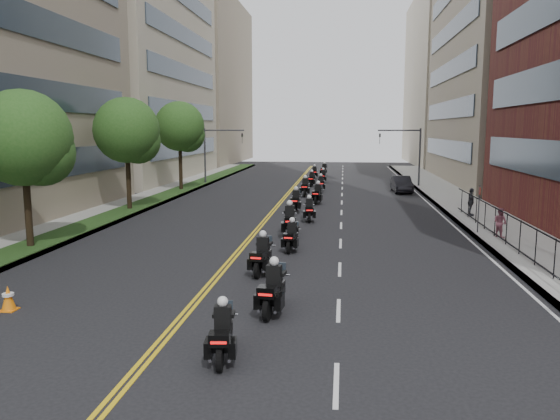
% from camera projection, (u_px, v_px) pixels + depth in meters
% --- Properties ---
extents(ground, '(160.00, 160.00, 0.00)m').
position_uv_depth(ground, '(195.00, 377.00, 12.44)').
color(ground, black).
rests_on(ground, ground).
extents(sidewalk_right, '(4.00, 90.00, 0.15)m').
position_uv_depth(sidewalk_right, '(477.00, 214.00, 35.61)').
color(sidewalk_right, gray).
rests_on(sidewalk_right, ground).
extents(sidewalk_left, '(4.00, 90.00, 0.15)m').
position_uv_depth(sidewalk_left, '(124.00, 208.00, 38.35)').
color(sidewalk_left, gray).
rests_on(sidewalk_left, ground).
extents(grass_strip, '(2.00, 90.00, 0.04)m').
position_uv_depth(grass_strip, '(135.00, 206.00, 38.25)').
color(grass_strip, '#1F3B15').
rests_on(grass_strip, sidewalk_left).
extents(building_right_tan, '(15.11, 28.00, 30.00)m').
position_uv_depth(building_right_tan, '(527.00, 34.00, 54.89)').
color(building_right_tan, gray).
rests_on(building_right_tan, ground).
extents(building_right_far, '(15.00, 28.00, 26.00)m').
position_uv_depth(building_right_far, '(463.00, 80.00, 84.66)').
color(building_right_far, '#AEA88D').
rests_on(building_right_far, ground).
extents(building_left_mid, '(16.11, 28.00, 34.00)m').
position_uv_depth(building_left_mid, '(113.00, 23.00, 59.56)').
color(building_left_mid, '#AEA88D').
rests_on(building_left_mid, ground).
extents(building_left_far, '(16.00, 28.00, 26.00)m').
position_uv_depth(building_left_far, '(190.00, 83.00, 89.63)').
color(building_left_far, gray).
rests_on(building_left_far, ground).
extents(iron_fence, '(0.05, 28.00, 1.50)m').
position_uv_depth(iron_fence, '(528.00, 242.00, 22.83)').
color(iron_fence, black).
rests_on(iron_fence, sidewalk_right).
extents(street_trees, '(4.40, 38.40, 7.98)m').
position_uv_depth(street_trees, '(92.00, 137.00, 31.21)').
color(street_trees, black).
rests_on(street_trees, ground).
extents(traffic_signal_right, '(4.09, 0.20, 5.60)m').
position_uv_depth(traffic_signal_right, '(410.00, 148.00, 52.05)').
color(traffic_signal_right, '#3F3F44').
rests_on(traffic_signal_right, ground).
extents(traffic_signal_left, '(4.09, 0.20, 5.60)m').
position_uv_depth(traffic_signal_left, '(214.00, 148.00, 54.23)').
color(traffic_signal_left, '#3F3F44').
rests_on(traffic_signal_left, ground).
extents(motorcycle_0, '(0.61, 2.12, 1.57)m').
position_uv_depth(motorcycle_0, '(223.00, 335.00, 13.29)').
color(motorcycle_0, black).
rests_on(motorcycle_0, ground).
extents(motorcycle_1, '(0.67, 2.36, 1.74)m').
position_uv_depth(motorcycle_1, '(273.00, 291.00, 16.64)').
color(motorcycle_1, black).
rests_on(motorcycle_1, ground).
extents(motorcycle_2, '(0.64, 2.30, 1.70)m').
position_uv_depth(motorcycle_2, '(262.00, 257.00, 21.14)').
color(motorcycle_2, black).
rests_on(motorcycle_2, ground).
extents(motorcycle_3, '(0.57, 2.11, 1.56)m').
position_uv_depth(motorcycle_3, '(292.00, 238.00, 25.13)').
color(motorcycle_3, black).
rests_on(motorcycle_3, ground).
extents(motorcycle_4, '(0.74, 2.55, 1.88)m').
position_uv_depth(motorcycle_4, '(290.00, 222.00, 28.59)').
color(motorcycle_4, black).
rests_on(motorcycle_4, ground).
extents(motorcycle_5, '(0.58, 2.18, 1.61)m').
position_uv_depth(motorcycle_5, '(309.00, 211.00, 33.14)').
color(motorcycle_5, black).
rests_on(motorcycle_5, ground).
extents(motorcycle_6, '(0.54, 2.33, 1.72)m').
position_uv_depth(motorcycle_6, '(296.00, 202.00, 36.86)').
color(motorcycle_6, black).
rests_on(motorcycle_6, ground).
extents(motorcycle_7, '(0.71, 2.32, 1.71)m').
position_uv_depth(motorcycle_7, '(318.00, 195.00, 40.80)').
color(motorcycle_7, black).
rests_on(motorcycle_7, ground).
extents(motorcycle_8, '(0.55, 2.38, 1.76)m').
position_uv_depth(motorcycle_8, '(305.00, 188.00, 45.24)').
color(motorcycle_8, black).
rests_on(motorcycle_8, ground).
extents(motorcycle_9, '(0.54, 2.17, 1.60)m').
position_uv_depth(motorcycle_9, '(321.00, 184.00, 48.69)').
color(motorcycle_9, black).
rests_on(motorcycle_9, ground).
extents(motorcycle_10, '(0.52, 2.20, 1.62)m').
position_uv_depth(motorcycle_10, '(312.00, 180.00, 52.94)').
color(motorcycle_10, black).
rests_on(motorcycle_10, ground).
extents(motorcycle_11, '(0.50, 2.12, 1.56)m').
position_uv_depth(motorcycle_11, '(323.00, 177.00, 56.37)').
color(motorcycle_11, black).
rests_on(motorcycle_11, ground).
extents(motorcycle_12, '(0.51, 2.16, 1.59)m').
position_uv_depth(motorcycle_12, '(315.00, 173.00, 61.02)').
color(motorcycle_12, black).
rests_on(motorcycle_12, ground).
extents(motorcycle_13, '(0.67, 2.28, 1.69)m').
position_uv_depth(motorcycle_13, '(324.00, 170.00, 64.51)').
color(motorcycle_13, black).
rests_on(motorcycle_13, ground).
extents(parked_sedan, '(1.69, 4.37, 1.42)m').
position_uv_depth(parked_sedan, '(402.00, 184.00, 48.06)').
color(parked_sedan, black).
rests_on(parked_sedan, ground).
extents(pedestrian_b, '(0.86, 0.91, 1.49)m').
position_uv_depth(pedestrian_b, '(500.00, 223.00, 27.53)').
color(pedestrian_b, '#995364').
rests_on(pedestrian_b, sidewalk_right).
extents(pedestrian_c, '(0.59, 1.08, 1.74)m').
position_uv_depth(pedestrian_c, '(471.00, 202.00, 34.26)').
color(pedestrian_c, '#3E3F46').
rests_on(pedestrian_c, sidewalk_right).
extents(traffic_cone, '(0.47, 0.47, 0.79)m').
position_uv_depth(traffic_cone, '(8.00, 298.00, 16.92)').
color(traffic_cone, orange).
rests_on(traffic_cone, ground).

